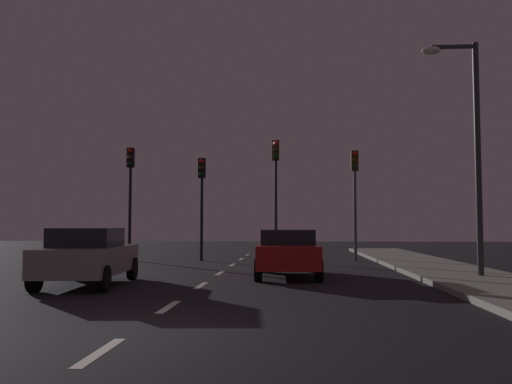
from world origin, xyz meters
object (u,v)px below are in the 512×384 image
object	(u,v)px
traffic_signal_far_left	(130,181)
traffic_signal_center_left	(202,188)
traffic_signal_center_right	(276,177)
traffic_signal_far_right	(355,183)
car_stopped_ahead	(287,252)
street_lamp_right	(469,136)
car_adjacent_lane	(88,256)

from	to	relation	value
traffic_signal_far_left	traffic_signal_center_left	size ratio (longest dim) A/B	1.11
traffic_signal_center_right	traffic_signal_far_right	world-z (taller)	traffic_signal_center_right
traffic_signal_far_right	car_stopped_ahead	bearing A→B (deg)	-111.76
traffic_signal_far_left	traffic_signal_center_left	xyz separation A→B (m)	(3.29, -0.00, -0.32)
traffic_signal_center_left	street_lamp_right	distance (m)	12.40
car_stopped_ahead	car_adjacent_lane	size ratio (longest dim) A/B	1.01
traffic_signal_center_left	street_lamp_right	size ratio (longest dim) A/B	0.67
traffic_signal_far_left	car_adjacent_lane	size ratio (longest dim) A/B	1.19
traffic_signal_far_left	traffic_signal_far_right	distance (m)	10.16
traffic_signal_far_left	traffic_signal_center_right	distance (m)	6.64
traffic_signal_far_right	car_adjacent_lane	size ratio (longest dim) A/B	1.13
traffic_signal_center_right	traffic_signal_far_right	distance (m)	3.53
traffic_signal_far_left	traffic_signal_far_right	xyz separation A→B (m)	(10.16, -0.00, -0.14)
traffic_signal_far_right	street_lamp_right	xyz separation A→B (m)	(2.36, -8.24, 0.74)
traffic_signal_far_right	traffic_signal_far_left	bearing A→B (deg)	180.00
car_stopped_ahead	traffic_signal_center_left	bearing A→B (deg)	117.96
traffic_signal_far_left	traffic_signal_center_left	bearing A→B (deg)	-0.02
traffic_signal_center_right	traffic_signal_far_left	bearing A→B (deg)	-180.00
street_lamp_right	traffic_signal_center_right	bearing A→B (deg)	125.51
traffic_signal_center_right	car_adjacent_lane	bearing A→B (deg)	-114.52
traffic_signal_far_right	car_adjacent_lane	xyz separation A→B (m)	(-8.18, -10.22, -2.67)
traffic_signal_center_right	traffic_signal_far_right	xyz separation A→B (m)	(3.52, -0.00, -0.32)
traffic_signal_center_right	car_stopped_ahead	distance (m)	7.99
traffic_signal_center_right	car_adjacent_lane	size ratio (longest dim) A/B	1.25
car_stopped_ahead	traffic_signal_far_right	bearing A→B (deg)	68.24
car_stopped_ahead	car_adjacent_lane	world-z (taller)	car_adjacent_lane
street_lamp_right	car_stopped_ahead	bearing A→B (deg)	170.86
traffic_signal_far_left	traffic_signal_center_right	bearing A→B (deg)	0.00
traffic_signal_center_left	car_stopped_ahead	size ratio (longest dim) A/B	1.06
traffic_signal_center_right	car_stopped_ahead	bearing A→B (deg)	-85.57
car_adjacent_lane	traffic_signal_far_left	bearing A→B (deg)	100.96
car_adjacent_lane	traffic_signal_center_left	bearing A→B (deg)	82.67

